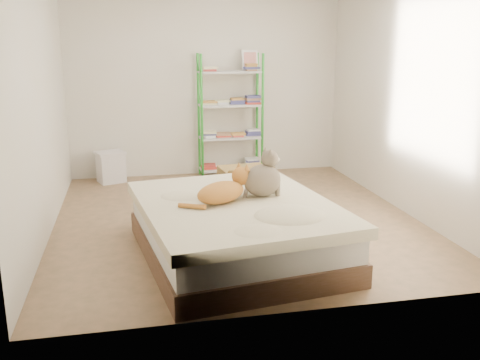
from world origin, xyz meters
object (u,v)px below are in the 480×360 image
object	(u,v)px
bed	(236,229)
cardboard_box	(244,183)
grey_cat	(262,173)
shelf_unit	(231,118)
orange_cat	(221,190)
white_bin	(111,167)

from	to	relation	value
bed	cardboard_box	size ratio (longest dim) A/B	3.62
bed	grey_cat	size ratio (longest dim) A/B	5.16
bed	grey_cat	xyz separation A→B (m)	(0.27, 0.13, 0.46)
bed	shelf_unit	world-z (taller)	shelf_unit
orange_cat	cardboard_box	size ratio (longest dim) A/B	0.96
shelf_unit	white_bin	size ratio (longest dim) A/B	3.90
shelf_unit	bed	bearing A→B (deg)	-99.94
grey_cat	cardboard_box	xyz separation A→B (m)	(0.17, 1.58, -0.52)
white_bin	grey_cat	bearing A→B (deg)	-62.63
bed	white_bin	bearing A→B (deg)	103.97
white_bin	cardboard_box	bearing A→B (deg)	-36.05
shelf_unit	white_bin	xyz separation A→B (m)	(-1.66, -0.03, -0.61)
bed	cardboard_box	bearing A→B (deg)	67.54
white_bin	shelf_unit	bearing A→B (deg)	1.07
bed	cardboard_box	xyz separation A→B (m)	(0.44, 1.71, -0.05)
bed	grey_cat	world-z (taller)	grey_cat
orange_cat	bed	bearing A→B (deg)	-34.16
orange_cat	grey_cat	xyz separation A→B (m)	(0.40, 0.12, 0.09)
bed	orange_cat	distance (m)	0.39
grey_cat	cardboard_box	distance (m)	1.67
grey_cat	shelf_unit	xyz separation A→B (m)	(0.24, 2.77, 0.11)
bed	shelf_unit	size ratio (longest dim) A/B	1.25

